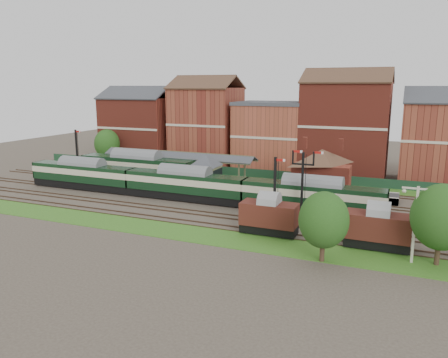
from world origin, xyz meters
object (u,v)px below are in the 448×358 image
at_px(signal_box, 206,174).
at_px(dmu_train, 185,184).
at_px(semaphore_bracket, 303,181).
at_px(goods_van_a, 269,216).
at_px(platform_railcar, 137,167).

distance_m(signal_box, dmu_train, 3.75).
xyz_separation_m(signal_box, semaphore_bracket, (15.04, -5.75, 1.44)).
height_order(signal_box, goods_van_a, signal_box).
distance_m(signal_box, semaphore_bracket, 16.16).
relative_size(signal_box, goods_van_a, 1.01).
height_order(semaphore_bracket, goods_van_a, semaphore_bracket).
bearing_deg(dmu_train, goods_van_a, -31.51).
xyz_separation_m(semaphore_bracket, platform_railcar, (-28.74, 9.00, -2.00)).
bearing_deg(semaphore_bracket, dmu_train, 171.49).
bearing_deg(goods_van_a, platform_railcar, 149.89).
xyz_separation_m(platform_railcar, goods_van_a, (26.72, -15.50, -0.58)).
relative_size(platform_railcar, goods_van_a, 3.31).
bearing_deg(goods_van_a, signal_box, 136.75).
height_order(signal_box, semaphore_bracket, semaphore_bracket).
bearing_deg(dmu_train, signal_box, 62.93).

